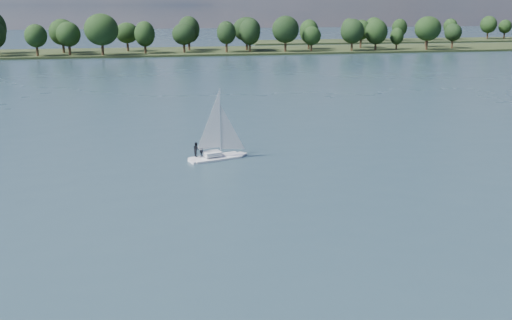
% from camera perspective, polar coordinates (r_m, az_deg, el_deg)
% --- Properties ---
extents(ground, '(700.00, 700.00, 0.00)m').
position_cam_1_polar(ground, '(116.34, -10.07, 6.18)').
color(ground, '#233342').
rests_on(ground, ground).
extents(far_shore, '(660.00, 40.00, 1.50)m').
position_cam_1_polar(far_shore, '(227.65, -11.00, 10.46)').
color(far_shore, black).
rests_on(far_shore, ground).
extents(far_shore_back, '(220.00, 30.00, 1.40)m').
position_cam_1_polar(far_shore_back, '(320.07, 19.42, 11.19)').
color(far_shore_back, black).
rests_on(far_shore_back, ground).
extents(sailboat, '(7.01, 3.87, 8.89)m').
position_cam_1_polar(sailboat, '(67.60, -4.12, 2.08)').
color(sailboat, silver).
rests_on(sailboat, ground).
extents(treeline, '(562.32, 74.14, 17.68)m').
position_cam_1_polar(treeline, '(223.34, -13.21, 12.30)').
color(treeline, black).
rests_on(treeline, ground).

